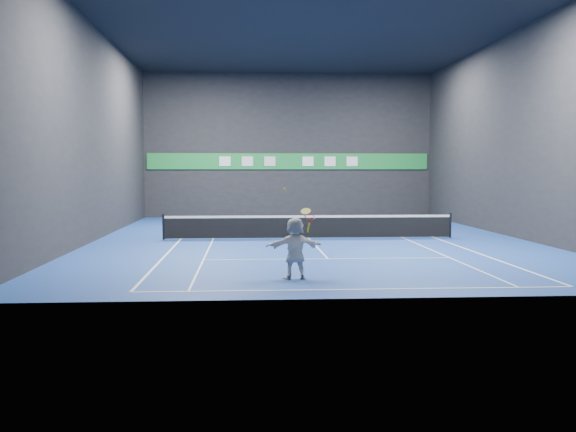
{
  "coord_description": "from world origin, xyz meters",
  "views": [
    {
      "loc": [
        -2.71,
        -27.35,
        2.92
      ],
      "look_at": [
        -1.39,
        -7.36,
        1.5
      ],
      "focal_mm": 40.0,
      "sensor_mm": 36.0,
      "label": 1
    }
  ],
  "objects": [
    {
      "name": "service_line_far",
      "position": [
        0.0,
        6.4,
        0.0
      ],
      "size": [
        8.23,
        0.06,
        0.01
      ],
      "primitive_type": "cube",
      "color": "white",
      "rests_on": "ground"
    },
    {
      "name": "service_line_near",
      "position": [
        0.0,
        -6.4,
        0.0
      ],
      "size": [
        8.23,
        0.06,
        0.01
      ],
      "primitive_type": "cube",
      "color": "white",
      "rests_on": "ground"
    },
    {
      "name": "sponsor_banner",
      "position": [
        0.0,
        12.93,
        3.5
      ],
      "size": [
        17.64,
        0.11,
        1.0
      ],
      "color": "#1E8C39",
      "rests_on": "wall_back"
    },
    {
      "name": "center_service_line",
      "position": [
        0.0,
        0.0,
        0.0
      ],
      "size": [
        0.06,
        12.8,
        0.01
      ],
      "primitive_type": "cube",
      "color": "white",
      "rests_on": "ground"
    },
    {
      "name": "wall_left",
      "position": [
        -9.0,
        0.0,
        4.5
      ],
      "size": [
        0.1,
        26.0,
        9.0
      ],
      "primitive_type": "cube",
      "color": "black",
      "rests_on": "ground"
    },
    {
      "name": "tennis_racket",
      "position": [
        -1.01,
        -10.17,
        1.66
      ],
      "size": [
        0.5,
        0.37,
        0.68
      ],
      "color": "#B4131D",
      "rests_on": "player"
    },
    {
      "name": "tennis_net",
      "position": [
        0.0,
        0.0,
        0.54
      ],
      "size": [
        12.5,
        0.1,
        1.07
      ],
      "color": "black",
      "rests_on": "ground"
    },
    {
      "name": "ceiling",
      "position": [
        0.0,
        0.0,
        9.0
      ],
      "size": [
        26.0,
        26.0,
        0.0
      ],
      "primitive_type": "plane",
      "color": "black",
      "rests_on": "ground"
    },
    {
      "name": "wall_back",
      "position": [
        0.0,
        13.0,
        4.5
      ],
      "size": [
        18.0,
        0.1,
        9.0
      ],
      "primitive_type": "cube",
      "color": "black",
      "rests_on": "ground"
    },
    {
      "name": "sideline_singles_right",
      "position": [
        4.11,
        0.0,
        0.0
      ],
      "size": [
        0.06,
        23.78,
        0.01
      ],
      "primitive_type": "cube",
      "color": "white",
      "rests_on": "ground"
    },
    {
      "name": "baseline_near",
      "position": [
        0.0,
        -11.89,
        0.0
      ],
      "size": [
        10.98,
        0.08,
        0.01
      ],
      "primitive_type": "cube",
      "color": "white",
      "rests_on": "ground"
    },
    {
      "name": "baseline_far",
      "position": [
        0.0,
        11.89,
        0.0
      ],
      "size": [
        10.98,
        0.08,
        0.01
      ],
      "primitive_type": "cube",
      "color": "white",
      "rests_on": "ground"
    },
    {
      "name": "ground",
      "position": [
        0.0,
        0.0,
        0.0
      ],
      "size": [
        26.0,
        26.0,
        0.0
      ],
      "primitive_type": "plane",
      "color": "navy",
      "rests_on": "ground"
    },
    {
      "name": "sideline_doubles_right",
      "position": [
        5.49,
        0.0,
        0.0
      ],
      "size": [
        0.08,
        23.78,
        0.01
      ],
      "primitive_type": "cube",
      "color": "white",
      "rests_on": "ground"
    },
    {
      "name": "wall_right",
      "position": [
        9.0,
        0.0,
        4.5
      ],
      "size": [
        0.1,
        26.0,
        9.0
      ],
      "primitive_type": "cube",
      "color": "black",
      "rests_on": "ground"
    },
    {
      "name": "sideline_singles_left",
      "position": [
        -4.11,
        0.0,
        0.0
      ],
      "size": [
        0.06,
        23.78,
        0.01
      ],
      "primitive_type": "cube",
      "color": "white",
      "rests_on": "ground"
    },
    {
      "name": "tennis_ball",
      "position": [
        -1.68,
        -10.22,
        2.42
      ],
      "size": [
        0.07,
        0.07,
        0.07
      ],
      "primitive_type": "sphere",
      "color": "#D4E626",
      "rests_on": "player"
    },
    {
      "name": "sideline_doubles_left",
      "position": [
        -5.49,
        0.0,
        0.0
      ],
      "size": [
        0.08,
        23.78,
        0.01
      ],
      "primitive_type": "cube",
      "color": "white",
      "rests_on": "ground"
    },
    {
      "name": "player",
      "position": [
        -1.39,
        -10.21,
        0.84
      ],
      "size": [
        1.62,
        0.77,
        1.67
      ],
      "primitive_type": "imported",
      "rotation": [
        0.0,
        0.0,
        3.33
      ],
      "color": "silver",
      "rests_on": "ground"
    },
    {
      "name": "wall_front",
      "position": [
        0.0,
        -13.0,
        4.5
      ],
      "size": [
        18.0,
        0.1,
        9.0
      ],
      "primitive_type": "cube",
      "color": "black",
      "rests_on": "ground"
    }
  ]
}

